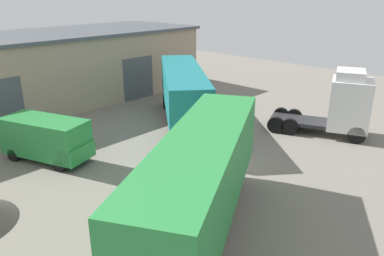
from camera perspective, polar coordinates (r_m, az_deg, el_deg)
name	(u,v)px	position (r m, az deg, el deg)	size (l,w,h in m)	color
ground_plane	(222,169)	(20.10, 4.65, -6.20)	(60.00, 60.00, 0.00)	slate
warehouse_building	(47,68)	(33.50, -21.17, 8.46)	(26.79, 9.78, 5.72)	tan
tractor_unit_white	(342,105)	(25.78, 21.88, 3.27)	(4.57, 6.59, 4.32)	silver
container_trailer_green	(201,176)	(13.56, 1.44, -7.34)	(10.97, 7.41, 4.19)	#28843D
container_trailer_orange	(183,89)	(25.80, -1.37, 5.91)	(9.36, 10.35, 3.97)	#197075
delivery_van_green	(48,138)	(21.96, -21.11, -1.48)	(3.54, 5.35, 2.40)	#28843D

